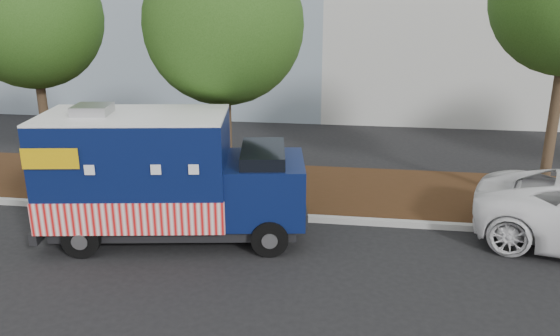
# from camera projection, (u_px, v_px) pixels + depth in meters

# --- Properties ---
(ground) EXTENTS (120.00, 120.00, 0.00)m
(ground) POSITION_uv_depth(u_px,v_px,m) (196.00, 239.00, 12.48)
(ground) COLOR black
(ground) RESTS_ON ground
(curb) EXTENTS (120.00, 0.18, 0.15)m
(curb) POSITION_uv_depth(u_px,v_px,m) (212.00, 213.00, 13.78)
(curb) COLOR #9E9E99
(curb) RESTS_ON ground
(mulch_strip) EXTENTS (120.00, 4.00, 0.15)m
(mulch_strip) POSITION_uv_depth(u_px,v_px,m) (230.00, 185.00, 15.76)
(mulch_strip) COLOR #32200E
(mulch_strip) RESTS_ON ground
(tree_a) EXTENTS (3.81, 3.81, 6.64)m
(tree_a) POSITION_uv_depth(u_px,v_px,m) (31.00, 18.00, 14.75)
(tree_a) COLOR #38281C
(tree_a) RESTS_ON ground
(tree_b) EXTENTS (4.03, 4.03, 6.65)m
(tree_b) POSITION_uv_depth(u_px,v_px,m) (224.00, 25.00, 13.58)
(tree_b) COLOR #38281C
(tree_b) RESTS_ON ground
(sign_post) EXTENTS (0.06, 0.06, 2.40)m
(sign_post) POSITION_uv_depth(u_px,v_px,m) (64.00, 161.00, 14.21)
(sign_post) COLOR #473828
(sign_post) RESTS_ON ground
(food_truck) EXTENTS (6.12, 3.04, 3.09)m
(food_truck) POSITION_uv_depth(u_px,v_px,m) (161.00, 179.00, 12.18)
(food_truck) COLOR black
(food_truck) RESTS_ON ground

